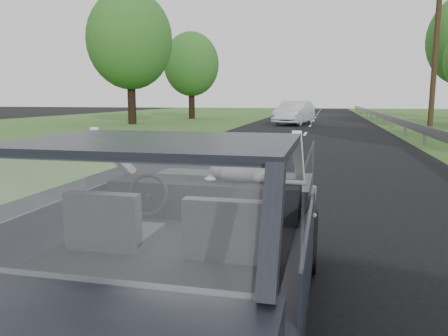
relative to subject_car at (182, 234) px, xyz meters
The scene contains 12 objects.
ground 0.72m from the subject_car, ahead, with size 140.00×140.00×0.00m, color black.
subject_car is the anchor object (origin of this frame).
dashboard 0.64m from the subject_car, 90.00° to the left, with size 1.58×0.45×0.30m, color black.
driver_seat 0.52m from the subject_car, 144.06° to the right, with size 0.50×0.72×0.42m, color #232228.
passenger_seat 0.52m from the subject_car, 35.94° to the right, with size 0.50×0.72×0.42m, color #232228.
steering_wheel 0.55m from the subject_car, 140.48° to the left, with size 0.36×0.36×0.04m, color black.
cat 0.79m from the subject_car, 63.87° to the left, with size 0.65×0.20×0.29m, color gray.
other_car 25.31m from the subject_car, 92.38° to the left, with size 1.80×4.55×1.50m, color silver.
highway_sign 25.21m from the subject_car, 74.56° to the left, with size 0.11×1.06×2.64m, color #176C2D.
utility_pole 21.03m from the subject_car, 73.73° to the left, with size 0.25×0.25×7.72m, color #4A331E.
tree_5 26.15m from the subject_car, 115.79° to the left, with size 5.35×5.35×8.11m, color #2E5C23, non-canonical shape.
tree_6 32.84m from the subject_car, 107.31° to the left, with size 4.40×4.40×6.67m, color #2E5C23, non-canonical shape.
Camera 1 is at (0.98, -2.86, 1.69)m, focal length 35.00 mm.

